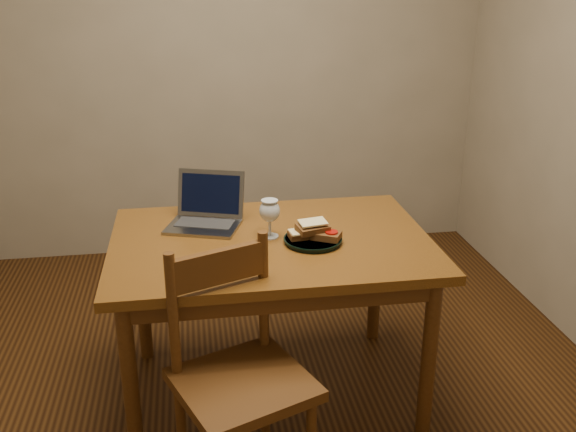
{
  "coord_description": "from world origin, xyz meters",
  "views": [
    {
      "loc": [
        -0.27,
        -2.45,
        1.77
      ],
      "look_at": [
        0.12,
        0.04,
        0.8
      ],
      "focal_mm": 40.0,
      "sensor_mm": 36.0,
      "label": 1
    }
  ],
  "objects": [
    {
      "name": "laptop",
      "position": [
        -0.21,
        0.16,
        0.8
      ],
      "size": [
        0.37,
        0.35,
        0.21
      ],
      "rotation": [
        0.0,
        0.0,
        -0.33
      ],
      "color": "slate",
      "rests_on": "table"
    },
    {
      "name": "sandwich_tomato",
      "position": [
        0.24,
        -0.13,
        0.78
      ],
      "size": [
        0.15,
        0.13,
        0.04
      ],
      "primitive_type": null,
      "rotation": [
        0.0,
        0.0,
        -0.5
      ],
      "color": "#381E0C",
      "rests_on": "plate"
    },
    {
      "name": "chair",
      "position": [
        -0.14,
        -0.58,
        0.5
      ],
      "size": [
        0.55,
        0.54,
        0.46
      ],
      "rotation": [
        0.0,
        0.0,
        0.38
      ],
      "color": "#44250E",
      "rests_on": "floor"
    },
    {
      "name": "front_wall",
      "position": [
        0.0,
        -1.61,
        1.3
      ],
      "size": [
        3.2,
        0.02,
        2.6
      ],
      "primitive_type": "cube",
      "color": "gray",
      "rests_on": "floor"
    },
    {
      "name": "sandwich_top",
      "position": [
        0.2,
        -0.11,
        0.81
      ],
      "size": [
        0.14,
        0.11,
        0.04
      ],
      "primitive_type": null,
      "rotation": [
        0.0,
        0.0,
        0.28
      ],
      "color": "#381E0C",
      "rests_on": "plate"
    },
    {
      "name": "table",
      "position": [
        0.04,
        -0.05,
        0.65
      ],
      "size": [
        1.3,
        0.9,
        0.74
      ],
      "color": "#45260B",
      "rests_on": "floor"
    },
    {
      "name": "back_wall",
      "position": [
        0.0,
        1.61,
        1.3
      ],
      "size": [
        3.2,
        0.02,
        2.6
      ],
      "primitive_type": "cube",
      "color": "gray",
      "rests_on": "floor"
    },
    {
      "name": "milk_glass",
      "position": [
        0.04,
        -0.03,
        0.82
      ],
      "size": [
        0.08,
        0.08,
        0.16
      ],
      "primitive_type": null,
      "color": "white",
      "rests_on": "table"
    },
    {
      "name": "floor",
      "position": [
        0.0,
        0.0,
        -0.01
      ],
      "size": [
        3.2,
        3.2,
        0.02
      ],
      "primitive_type": "cube",
      "color": "black",
      "rests_on": "ground"
    },
    {
      "name": "sandwich_cheese",
      "position": [
        0.16,
        -0.11,
        0.78
      ],
      "size": [
        0.12,
        0.08,
        0.03
      ],
      "primitive_type": null,
      "rotation": [
        0.0,
        0.0,
        0.1
      ],
      "color": "#381E0C",
      "rests_on": "plate"
    },
    {
      "name": "plate",
      "position": [
        0.2,
        -0.12,
        0.75
      ],
      "size": [
        0.24,
        0.24,
        0.02
      ],
      "primitive_type": "cylinder",
      "color": "black",
      "rests_on": "table"
    }
  ]
}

